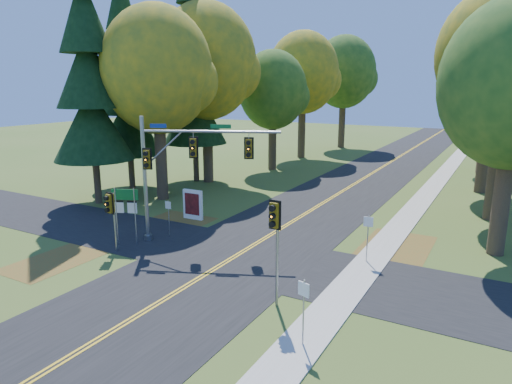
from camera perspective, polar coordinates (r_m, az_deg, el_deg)
The scene contains 29 objects.
ground at distance 22.08m, azimuth -5.07°, elevation -9.51°, with size 160.00×160.00×0.00m, color #3D581F.
road_main at distance 22.08m, azimuth -5.07°, elevation -9.49°, with size 8.00×160.00×0.02m, color black.
road_cross at distance 23.63m, azimuth -2.31°, elevation -7.87°, with size 60.00×6.00×0.02m, color black.
centerline_left at distance 22.12m, azimuth -5.28°, elevation -9.40°, with size 0.10×160.00×0.01m, color gold.
centerline_right at distance 22.02m, azimuth -4.85°, elevation -9.50°, with size 0.10×160.00×0.01m, color gold.
sidewalk_east at distance 19.53m, azimuth 10.53°, elevation -12.78°, with size 1.60×160.00×0.06m, color #9E998E.
leaf_patch_w_near at distance 28.82m, azimuth -11.30°, elevation -4.18°, with size 4.00×6.00×0.00m, color brown.
leaf_patch_e at distance 24.75m, azimuth 16.44°, elevation -7.44°, with size 3.50×8.00×0.00m, color brown.
leaf_patch_w_far at distance 25.03m, azimuth -23.61°, elevation -7.80°, with size 3.00×5.00×0.00m, color brown.
tree_w_a at distance 34.63m, azimuth -12.10°, elevation 14.60°, with size 8.00×8.00×14.15m.
tree_w_b at distance 40.46m, azimuth -6.13°, elevation 15.83°, with size 8.60×8.60×15.38m.
tree_e_b at distance 32.31m, azimuth 28.94°, elevation 12.34°, with size 7.60×7.60×13.33m.
tree_w_c at distance 46.31m, azimuth 2.22°, elevation 12.57°, with size 6.80×6.80×11.91m.
tree_e_c at distance 40.50m, azimuth 27.86°, elevation 14.84°, with size 8.80×8.80×15.79m.
tree_w_d at distance 54.45m, azimuth 6.00°, elevation 14.56°, with size 8.20×8.20×14.56m.
tree_e_d at distance 49.65m, azimuth 27.23°, elevation 11.54°, with size 7.00×7.00×12.32m.
tree_w_e at distance 64.20m, azimuth 11.04°, elevation 14.46°, with size 8.40×8.40×14.97m.
tree_e_e at distance 60.32m, azimuth 28.99°, elevation 12.33°, with size 7.80×7.80×13.74m.
pine_a at distance 34.62m, azimuth -20.21°, elevation 13.59°, with size 5.60×5.60×19.48m.
pine_b at distance 39.13m, azimuth -15.91°, elevation 12.27°, with size 5.60×5.60×17.31m.
pine_c at distance 40.96m, azimuth -7.86°, elevation 14.81°, with size 5.60×5.60×20.56m.
traffic_mast at distance 24.85m, azimuth -9.77°, elevation 3.63°, with size 7.04×3.39×6.91m.
east_signal_pole at distance 17.25m, azimuth 2.42°, elevation -4.39°, with size 0.51×0.58×4.36m.
ped_signal_pole at distance 24.48m, azimuth -17.71°, elevation -1.91°, with size 0.51×0.58×3.20m.
route_sign_cluster at distance 25.52m, azimuth -16.02°, elevation -1.54°, with size 1.38×0.61×3.16m.
info_kiosk at distance 29.74m, azimuth -7.90°, elevation -1.57°, with size 1.41×0.26×1.94m.
reg_sign_e_north at distance 22.85m, azimuth 13.82°, elevation -4.66°, with size 0.46×0.09×2.41m.
reg_sign_e_south at distance 15.44m, azimuth 5.96°, elevation -13.42°, with size 0.44×0.17×2.37m.
reg_sign_w at distance 26.57m, azimuth -10.89°, elevation -2.40°, with size 0.41×0.06×2.13m.
Camera 1 is at (11.61, -16.72, 8.55)m, focal length 32.00 mm.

